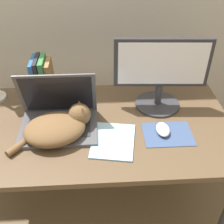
{
  "coord_description": "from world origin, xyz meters",
  "views": [
    {
      "loc": [
        0.02,
        -0.7,
        1.64
      ],
      "look_at": [
        0.08,
        0.32,
        0.85
      ],
      "focal_mm": 45.0,
      "sensor_mm": 36.0,
      "label": 1
    }
  ],
  "objects_px": {
    "laptop": "(59,117)",
    "notepad": "(113,141)",
    "cat": "(59,127)",
    "book_row": "(43,80)",
    "external_monitor": "(161,73)",
    "computer_mouse": "(163,129)"
  },
  "relations": [
    {
      "from": "laptop",
      "to": "notepad",
      "type": "distance_m",
      "value": 0.29
    },
    {
      "from": "cat",
      "to": "book_row",
      "type": "height_order",
      "value": "book_row"
    },
    {
      "from": "external_monitor",
      "to": "cat",
      "type": "bearing_deg",
      "value": -156.72
    },
    {
      "from": "laptop",
      "to": "external_monitor",
      "type": "relative_size",
      "value": 0.78
    },
    {
      "from": "notepad",
      "to": "computer_mouse",
      "type": "bearing_deg",
      "value": 11.43
    },
    {
      "from": "external_monitor",
      "to": "notepad",
      "type": "bearing_deg",
      "value": -133.17
    },
    {
      "from": "computer_mouse",
      "to": "laptop",
      "type": "bearing_deg",
      "value": 170.86
    },
    {
      "from": "cat",
      "to": "notepad",
      "type": "bearing_deg",
      "value": -12.56
    },
    {
      "from": "external_monitor",
      "to": "book_row",
      "type": "xyz_separation_m",
      "value": [
        -0.6,
        0.1,
        -0.08
      ]
    },
    {
      "from": "external_monitor",
      "to": "book_row",
      "type": "bearing_deg",
      "value": 170.69
    },
    {
      "from": "computer_mouse",
      "to": "book_row",
      "type": "distance_m",
      "value": 0.68
    },
    {
      "from": "notepad",
      "to": "cat",
      "type": "bearing_deg",
      "value": 167.44
    },
    {
      "from": "external_monitor",
      "to": "computer_mouse",
      "type": "distance_m",
      "value": 0.29
    },
    {
      "from": "laptop",
      "to": "computer_mouse",
      "type": "bearing_deg",
      "value": -9.14
    },
    {
      "from": "laptop",
      "to": "computer_mouse",
      "type": "relative_size",
      "value": 3.63
    },
    {
      "from": "external_monitor",
      "to": "book_row",
      "type": "relative_size",
      "value": 1.92
    },
    {
      "from": "laptop",
      "to": "external_monitor",
      "type": "xyz_separation_m",
      "value": [
        0.51,
        0.14,
        0.15
      ]
    },
    {
      "from": "cat",
      "to": "notepad",
      "type": "xyz_separation_m",
      "value": [
        0.25,
        -0.06,
        -0.05
      ]
    },
    {
      "from": "computer_mouse",
      "to": "book_row",
      "type": "height_order",
      "value": "book_row"
    },
    {
      "from": "laptop",
      "to": "notepad",
      "type": "bearing_deg",
      "value": -26.59
    },
    {
      "from": "computer_mouse",
      "to": "cat",
      "type": "bearing_deg",
      "value": 179.17
    },
    {
      "from": "book_row",
      "to": "laptop",
      "type": "bearing_deg",
      "value": -68.18
    }
  ]
}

